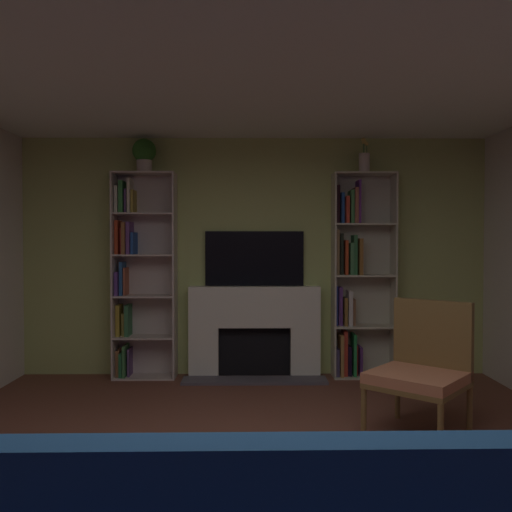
{
  "coord_description": "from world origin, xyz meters",
  "views": [
    {
      "loc": [
        -0.04,
        -2.87,
        1.5
      ],
      "look_at": [
        0.0,
        1.3,
        1.39
      ],
      "focal_mm": 37.9,
      "sensor_mm": 36.0,
      "label": 1
    }
  ],
  "objects_px": {
    "potted_plant": "(144,154)",
    "vase_with_flowers": "(364,161)",
    "bookshelf_right": "(355,279)",
    "armchair": "(422,367)",
    "tv": "(254,258)",
    "fireplace": "(254,329)",
    "bookshelf_left": "(138,273)"
  },
  "relations": [
    {
      "from": "bookshelf_right",
      "to": "potted_plant",
      "type": "distance_m",
      "value": 2.71
    },
    {
      "from": "tv",
      "to": "bookshelf_right",
      "type": "height_order",
      "value": "bookshelf_right"
    },
    {
      "from": "bookshelf_left",
      "to": "armchair",
      "type": "height_order",
      "value": "bookshelf_left"
    },
    {
      "from": "fireplace",
      "to": "tv",
      "type": "relative_size",
      "value": 1.41
    },
    {
      "from": "bookshelf_left",
      "to": "bookshelf_right",
      "type": "distance_m",
      "value": 2.42
    },
    {
      "from": "tv",
      "to": "armchair",
      "type": "relative_size",
      "value": 1.07
    },
    {
      "from": "tv",
      "to": "bookshelf_left",
      "type": "relative_size",
      "value": 0.49
    },
    {
      "from": "potted_plant",
      "to": "vase_with_flowers",
      "type": "distance_m",
      "value": 2.42
    },
    {
      "from": "fireplace",
      "to": "potted_plant",
      "type": "distance_m",
      "value": 2.29
    },
    {
      "from": "tv",
      "to": "armchair",
      "type": "height_order",
      "value": "tv"
    },
    {
      "from": "armchair",
      "to": "bookshelf_left",
      "type": "bearing_deg",
      "value": 145.37
    },
    {
      "from": "vase_with_flowers",
      "to": "fireplace",
      "type": "bearing_deg",
      "value": 177.98
    },
    {
      "from": "vase_with_flowers",
      "to": "armchair",
      "type": "distance_m",
      "value": 2.58
    },
    {
      "from": "tv",
      "to": "potted_plant",
      "type": "bearing_deg",
      "value": -174.34
    },
    {
      "from": "bookshelf_right",
      "to": "bookshelf_left",
      "type": "bearing_deg",
      "value": -179.92
    },
    {
      "from": "bookshelf_right",
      "to": "potted_plant",
      "type": "xyz_separation_m",
      "value": [
        -2.33,
        -0.04,
        1.38
      ]
    },
    {
      "from": "bookshelf_right",
      "to": "armchair",
      "type": "height_order",
      "value": "bookshelf_right"
    },
    {
      "from": "potted_plant",
      "to": "vase_with_flowers",
      "type": "bearing_deg",
      "value": -0.01
    },
    {
      "from": "fireplace",
      "to": "armchair",
      "type": "distance_m",
      "value": 2.22
    },
    {
      "from": "tv",
      "to": "bookshelf_left",
      "type": "distance_m",
      "value": 1.31
    },
    {
      "from": "armchair",
      "to": "bookshelf_right",
      "type": "bearing_deg",
      "value": 95.79
    },
    {
      "from": "bookshelf_right",
      "to": "vase_with_flowers",
      "type": "height_order",
      "value": "vase_with_flowers"
    },
    {
      "from": "fireplace",
      "to": "vase_with_flowers",
      "type": "distance_m",
      "value": 2.23
    },
    {
      "from": "fireplace",
      "to": "potted_plant",
      "type": "bearing_deg",
      "value": -178.0
    },
    {
      "from": "tv",
      "to": "vase_with_flowers",
      "type": "distance_m",
      "value": 1.63
    },
    {
      "from": "fireplace",
      "to": "armchair",
      "type": "xyz_separation_m",
      "value": [
        1.31,
        -1.8,
        -0.01
      ]
    },
    {
      "from": "fireplace",
      "to": "tv",
      "type": "bearing_deg",
      "value": 90.0
    },
    {
      "from": "bookshelf_right",
      "to": "armchair",
      "type": "bearing_deg",
      "value": -84.21
    },
    {
      "from": "potted_plant",
      "to": "vase_with_flowers",
      "type": "xyz_separation_m",
      "value": [
        2.42,
        -0.0,
        -0.08
      ]
    },
    {
      "from": "fireplace",
      "to": "bookshelf_left",
      "type": "bearing_deg",
      "value": -179.87
    },
    {
      "from": "bookshelf_right",
      "to": "vase_with_flowers",
      "type": "relative_size",
      "value": 5.9
    },
    {
      "from": "tv",
      "to": "bookshelf_right",
      "type": "relative_size",
      "value": 0.49
    }
  ]
}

